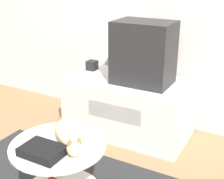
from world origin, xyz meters
name	(u,v)px	position (x,y,z in m)	size (l,w,h in m)	color
tv_stand	(128,106)	(-0.06, 1.12, 0.27)	(1.14, 0.59, 0.54)	silver
tv	(143,53)	(0.09, 1.11, 0.81)	(0.50, 0.36, 0.55)	#232326
speaker	(92,65)	(-0.51, 1.21, 0.59)	(0.09, 0.09, 0.09)	black
coffee_table	(60,169)	(0.03, -0.03, 0.31)	(0.59, 0.59, 0.47)	#B2B2B7
dvd_box	(43,151)	(0.02, -0.17, 0.52)	(0.25, 0.18, 0.05)	black
cat	(68,134)	(0.07, 0.02, 0.55)	(0.40, 0.37, 0.12)	beige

